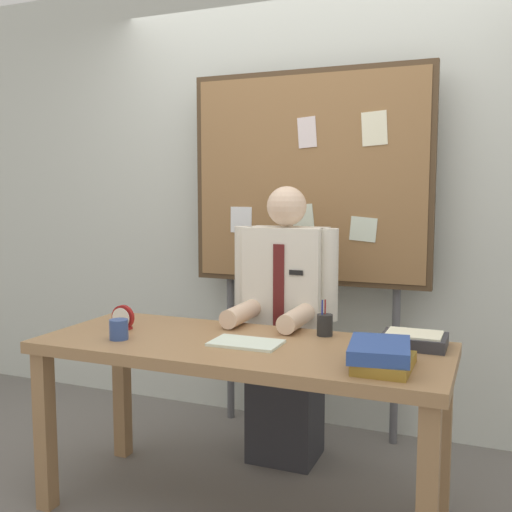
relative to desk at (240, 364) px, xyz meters
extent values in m
plane|color=slate|center=(0.00, 0.00, -0.66)|extent=(12.00, 12.00, 0.00)
cube|color=silver|center=(0.00, 1.15, 0.69)|extent=(6.40, 0.08, 2.70)
cube|color=#9E754C|center=(0.00, 0.00, 0.07)|extent=(1.74, 0.69, 0.05)
cube|color=#9E754C|center=(-0.81, -0.29, -0.31)|extent=(0.07, 0.07, 0.71)
cube|color=#9E754C|center=(0.81, -0.29, -0.31)|extent=(0.07, 0.07, 0.71)
cube|color=#9E754C|center=(-0.81, 0.29, -0.31)|extent=(0.07, 0.07, 0.71)
cube|color=#9E754C|center=(0.81, 0.29, -0.31)|extent=(0.07, 0.07, 0.71)
cube|color=#2D2D33|center=(0.00, 0.58, -0.44)|extent=(0.34, 0.30, 0.44)
cube|color=silver|center=(0.00, 0.58, 0.16)|extent=(0.40, 0.22, 0.77)
sphere|color=beige|center=(0.00, 0.58, 0.66)|extent=(0.20, 0.20, 0.20)
cylinder|color=silver|center=(-0.23, 0.56, 0.32)|extent=(0.09, 0.09, 0.46)
cylinder|color=silver|center=(0.23, 0.56, 0.32)|extent=(0.09, 0.09, 0.46)
cylinder|color=beige|center=(-0.14, 0.32, 0.15)|extent=(0.09, 0.30, 0.09)
cylinder|color=beige|center=(0.14, 0.32, 0.15)|extent=(0.09, 0.30, 0.09)
cube|color=#591919|center=(0.00, 0.47, 0.22)|extent=(0.06, 0.01, 0.50)
cube|color=black|center=(0.09, 0.47, 0.34)|extent=(0.07, 0.01, 0.02)
cube|color=#4C3823|center=(0.00, 0.95, 0.80)|extent=(1.37, 0.05, 1.18)
cube|color=olive|center=(0.00, 0.94, 0.80)|extent=(1.31, 0.04, 1.12)
cylinder|color=#59595E|center=(-0.50, 0.98, -0.21)|extent=(0.04, 0.04, 0.90)
cylinder|color=#59595E|center=(0.50, 0.98, -0.21)|extent=(0.04, 0.04, 0.90)
cube|color=silver|center=(0.00, 0.91, 1.05)|extent=(0.12, 0.00, 0.17)
cube|color=silver|center=(-0.02, 0.91, 0.59)|extent=(0.14, 0.00, 0.16)
cube|color=#F4EFCC|center=(0.37, 0.91, 1.06)|extent=(0.14, 0.00, 0.18)
cube|color=white|center=(-0.40, 0.91, 0.57)|extent=(0.13, 0.00, 0.15)
cube|color=silver|center=(0.32, 0.91, 0.53)|extent=(0.15, 0.00, 0.14)
cube|color=olive|center=(0.63, -0.14, 0.12)|extent=(0.19, 0.28, 0.04)
cube|color=#2D4C99|center=(0.61, -0.14, 0.16)|extent=(0.25, 0.32, 0.05)
cube|color=silver|center=(0.04, -0.02, 0.10)|extent=(0.29, 0.19, 0.01)
cylinder|color=maroon|center=(-0.60, 0.02, 0.15)|extent=(0.11, 0.02, 0.11)
cylinder|color=white|center=(-0.60, 0.00, 0.15)|extent=(0.09, 0.00, 0.09)
cube|color=maroon|center=(-0.60, 0.02, 0.10)|extent=(0.08, 0.04, 0.01)
cylinder|color=#334C8C|center=(-0.51, -0.15, 0.14)|extent=(0.08, 0.08, 0.09)
cylinder|color=#262626|center=(0.30, 0.25, 0.14)|extent=(0.07, 0.07, 0.09)
cylinder|color=#263399|center=(0.29, 0.25, 0.18)|extent=(0.01, 0.01, 0.15)
cylinder|color=maroon|center=(0.30, 0.26, 0.18)|extent=(0.01, 0.01, 0.15)
cube|color=#333338|center=(0.69, 0.21, 0.12)|extent=(0.26, 0.20, 0.05)
cube|color=#F4EFCC|center=(0.69, 0.21, 0.15)|extent=(0.22, 0.17, 0.01)
camera|label=1|loc=(0.99, -2.24, 0.73)|focal=41.56mm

